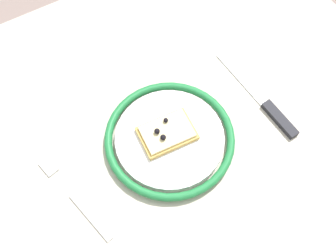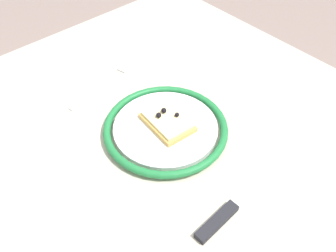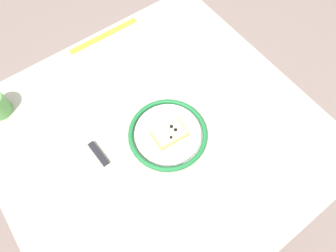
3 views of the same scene
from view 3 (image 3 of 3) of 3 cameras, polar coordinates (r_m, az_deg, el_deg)
ground_plane at (r=1.63m, az=-1.33°, el=-12.46°), size 6.00×6.00×0.00m
dining_table at (r=0.99m, az=-2.14°, el=-3.37°), size 0.99×0.96×0.76m
plate at (r=0.89m, az=-0.04°, el=-1.57°), size 0.25×0.25×0.02m
pizza_slice_near at (r=0.88m, az=0.32°, el=-1.44°), size 0.11×0.08×0.03m
knife at (r=0.88m, az=-12.63°, el=-7.04°), size 0.03×0.24×0.01m
fork at (r=0.97m, az=9.46°, el=5.20°), size 0.06×0.20×0.00m
measuring_tape at (r=1.16m, az=-12.73°, el=17.29°), size 0.29×0.03×0.00m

